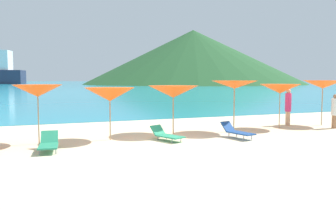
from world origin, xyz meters
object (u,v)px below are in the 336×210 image
(umbrella_4, at_px, (173,92))
(umbrella_3, at_px, (110,94))
(lounge_chair_4, at_px, (237,131))
(lounge_chair_2, at_px, (49,143))
(beachgoer_1, at_px, (288,106))
(lounge_chair_1, at_px, (167,135))
(umbrella_2, at_px, (38,91))
(umbrella_7, at_px, (323,84))
(beachgoer_0, at_px, (335,110))
(umbrella_5, at_px, (234,85))
(umbrella_6, at_px, (280,89))

(umbrella_4, bearing_deg, umbrella_3, -170.40)
(lounge_chair_4, bearing_deg, lounge_chair_2, 165.43)
(umbrella_3, distance_m, beachgoer_1, 9.54)
(lounge_chair_1, height_order, beachgoer_1, beachgoer_1)
(umbrella_2, relative_size, umbrella_7, 0.94)
(umbrella_3, bearing_deg, umbrella_2, 177.45)
(lounge_chair_1, bearing_deg, beachgoer_0, -23.38)
(lounge_chair_1, bearing_deg, umbrella_3, 130.68)
(umbrella_4, relative_size, beachgoer_1, 1.16)
(umbrella_3, xyz_separation_m, lounge_chair_4, (4.93, -1.40, -1.52))
(lounge_chair_4, height_order, beachgoer_1, beachgoer_1)
(lounge_chair_1, relative_size, lounge_chair_2, 1.07)
(beachgoer_0, bearing_deg, lounge_chair_1, -161.24)
(umbrella_2, xyz_separation_m, lounge_chair_2, (0.32, -1.45, -1.70))
(umbrella_5, bearing_deg, umbrella_3, -179.59)
(umbrella_2, distance_m, lounge_chair_2, 2.26)
(lounge_chair_4, xyz_separation_m, beachgoer_1, (4.54, 2.33, 0.74))
(umbrella_6, xyz_separation_m, beachgoer_0, (2.53, -0.95, -1.06))
(lounge_chair_2, bearing_deg, beachgoer_1, 15.37)
(lounge_chair_1, xyz_separation_m, beachgoer_1, (7.43, 1.87, 0.79))
(umbrella_7, distance_m, lounge_chair_1, 9.38)
(beachgoer_0, relative_size, beachgoer_1, 0.88)
(umbrella_3, distance_m, beachgoer_0, 10.96)
(umbrella_3, height_order, umbrella_7, umbrella_7)
(umbrella_4, height_order, lounge_chair_1, umbrella_4)
(umbrella_3, bearing_deg, umbrella_4, 9.60)
(beachgoer_0, distance_m, beachgoer_1, 2.19)
(umbrella_2, height_order, lounge_chair_1, umbrella_2)
(umbrella_3, xyz_separation_m, beachgoer_0, (10.90, -0.71, -0.93))
(umbrella_4, distance_m, beachgoer_0, 8.18)
(lounge_chair_1, height_order, lounge_chair_4, lounge_chair_4)
(umbrella_4, relative_size, lounge_chair_4, 1.38)
(umbrella_2, xyz_separation_m, lounge_chair_4, (7.56, -1.51, -1.69))
(umbrella_2, bearing_deg, lounge_chair_1, -12.63)
(umbrella_6, bearing_deg, lounge_chair_1, -169.53)
(umbrella_2, distance_m, lounge_chair_1, 5.09)
(umbrella_5, height_order, lounge_chair_4, umbrella_5)
(umbrella_2, bearing_deg, umbrella_3, -2.55)
(umbrella_5, height_order, lounge_chair_2, umbrella_5)
(umbrella_3, distance_m, umbrella_5, 5.68)
(umbrella_2, height_order, umbrella_4, umbrella_2)
(umbrella_2, xyz_separation_m, umbrella_4, (5.50, 0.37, -0.12))
(lounge_chair_2, height_order, beachgoer_0, beachgoer_0)
(lounge_chair_4, relative_size, beachgoer_0, 0.96)
(umbrella_3, relative_size, umbrella_5, 0.89)
(umbrella_3, height_order, beachgoer_1, umbrella_3)
(lounge_chair_2, bearing_deg, lounge_chair_1, 9.81)
(umbrella_7, xyz_separation_m, lounge_chair_2, (-13.45, -1.67, -1.86))
(umbrella_4, distance_m, umbrella_7, 8.28)
(umbrella_3, relative_size, umbrella_6, 0.96)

